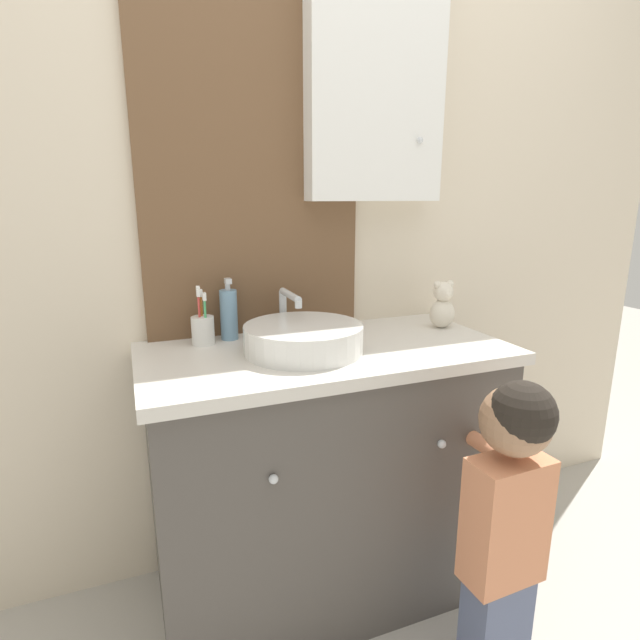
# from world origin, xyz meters

# --- Properties ---
(wall_back) EXTENTS (3.20, 0.18, 2.50)m
(wall_back) POSITION_xyz_m (0.01, 0.62, 1.28)
(wall_back) COLOR beige
(wall_back) RESTS_ON ground_plane
(vanity_counter) EXTENTS (1.09, 0.54, 0.84)m
(vanity_counter) POSITION_xyz_m (0.00, 0.33, 0.42)
(vanity_counter) COLOR #4C4742
(vanity_counter) RESTS_ON ground_plane
(sink_basin) EXTENTS (0.34, 0.39, 0.16)m
(sink_basin) POSITION_xyz_m (-0.08, 0.32, 0.88)
(sink_basin) COLOR silver
(sink_basin) RESTS_ON vanity_counter
(toothbrush_holder) EXTENTS (0.07, 0.07, 0.18)m
(toothbrush_holder) POSITION_xyz_m (-0.34, 0.50, 0.89)
(toothbrush_holder) COLOR silver
(toothbrush_holder) RESTS_ON vanity_counter
(soap_dispenser) EXTENTS (0.05, 0.05, 0.19)m
(soap_dispenser) POSITION_xyz_m (-0.25, 0.53, 0.92)
(soap_dispenser) COLOR #6B93B2
(soap_dispenser) RESTS_ON vanity_counter
(child_figure) EXTENTS (0.21, 0.43, 0.86)m
(child_figure) POSITION_xyz_m (0.30, -0.14, 0.53)
(child_figure) COLOR slate
(child_figure) RESTS_ON ground_plane
(teddy_bear) EXTENTS (0.09, 0.08, 0.16)m
(teddy_bear) POSITION_xyz_m (0.46, 0.40, 0.91)
(teddy_bear) COLOR beige
(teddy_bear) RESTS_ON vanity_counter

